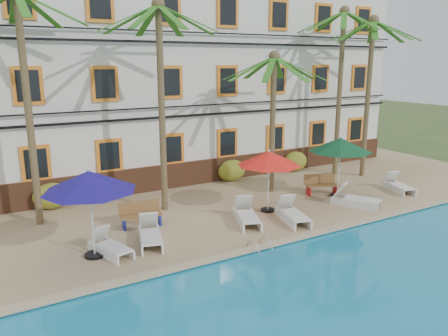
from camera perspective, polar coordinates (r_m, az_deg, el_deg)
ground at (r=16.32m, az=8.40°, el=-8.60°), size 100.00×100.00×0.00m
pool_deck at (r=20.18m, az=-0.43°, el=-3.68°), size 30.00×12.00×0.25m
pool_coping at (r=15.58m, az=10.51°, el=-8.69°), size 30.00×0.35×0.06m
hotel_building at (r=23.73m, az=-6.55°, el=11.74°), size 25.40×6.44×10.22m
palm_a at (r=16.86m, az=-24.58°, el=10.80°), size 4.58×4.58×8.43m
palm_b at (r=17.21m, az=-8.27°, el=11.50°), size 4.58×4.58×8.22m
palm_c at (r=19.78m, az=6.43°, el=8.73°), size 4.58×4.58×6.39m
palm_d at (r=23.64m, az=15.02°, el=12.30°), size 4.58×4.58×8.61m
palm_e at (r=23.72m, az=18.47°, el=11.44°), size 4.58×4.58×8.15m
shrub_left at (r=19.26m, az=-21.59°, el=-3.43°), size 1.50×0.90×1.10m
shrub_mid at (r=22.09m, az=1.02°, el=-0.32°), size 1.50×0.90×1.10m
shrub_right at (r=24.39m, az=9.26°, el=0.85°), size 1.50×0.90×1.10m
umbrella_blue at (r=13.66m, az=-17.18°, el=-1.70°), size 2.83×2.83×2.83m
umbrella_red at (r=17.33m, az=5.90°, el=1.22°), size 2.55×2.55×2.55m
umbrella_green at (r=19.79m, az=14.95°, el=2.91°), size 2.76×2.76×2.75m
lounger_a at (r=14.39m, az=-14.70°, el=-9.81°), size 1.08×1.87×0.83m
lounger_b at (r=14.93m, az=-9.62°, el=-8.55°), size 1.23×2.07×0.92m
lounger_c at (r=16.51m, az=2.97°, el=-6.14°), size 1.37×2.12×0.94m
lounger_d at (r=16.84m, az=8.89°, el=-5.90°), size 1.19×2.08×0.93m
lounger_e at (r=19.18m, az=16.73°, el=-3.87°), size 1.54×2.09×0.94m
lounger_f at (r=21.99m, az=21.76°, el=-2.11°), size 1.19×1.95×0.87m
bench_left at (r=16.41m, az=-10.80°, el=-5.89°), size 1.55×0.66×0.93m
bench_right at (r=20.43m, az=12.65°, el=-2.06°), size 1.57×0.94×0.93m
pool_ladder at (r=14.39m, az=4.67°, el=-10.56°), size 0.54×0.74×0.74m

